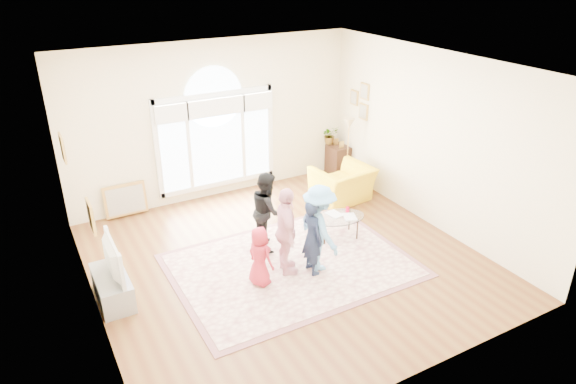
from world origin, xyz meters
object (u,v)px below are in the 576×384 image
area_rug (292,265)px  coffee_table (338,218)px  armchair (342,184)px  tv_console (112,288)px  television (108,259)px

area_rug → coffee_table: coffee_table is taller
area_rug → armchair: 2.71m
area_rug → tv_console: size_ratio=3.60×
coffee_table → armchair: bearing=64.1°
area_rug → television: television is taller
area_rug → tv_console: 2.79m
tv_console → coffee_table: (3.90, -0.08, 0.19)m
area_rug → coffee_table: (1.16, 0.41, 0.39)m
area_rug → tv_console: (-2.74, 0.49, 0.20)m
tv_console → coffee_table: bearing=-1.1°
television → tv_console: bearing=180.0°
coffee_table → armchair: (0.95, 1.24, -0.04)m
area_rug → armchair: size_ratio=3.24×
television → coffee_table: 3.91m
television → coffee_table: television is taller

